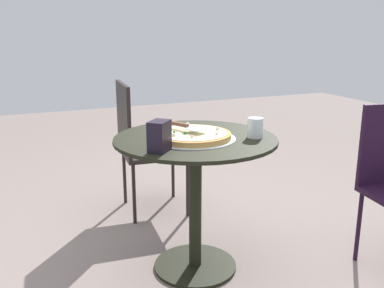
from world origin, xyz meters
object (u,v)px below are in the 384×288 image
pizza_server (187,126)px  napkin_dispenser (159,136)px  patio_chair_near (142,140)px  patio_table (195,175)px  drinking_cup (255,128)px  pizza_on_tray (192,136)px

pizza_server → napkin_dispenser: napkin_dispenser is taller
pizza_server → patio_chair_near: size_ratio=0.23×
napkin_dispenser → patio_chair_near: size_ratio=0.15×
patio_table → drinking_cup: bearing=-23.9°
pizza_on_tray → drinking_cup: 0.32m
patio_table → drinking_cup: (0.27, -0.12, 0.25)m
pizza_on_tray → patio_table: bearing=36.0°
pizza_server → drinking_cup: size_ratio=2.13×
pizza_on_tray → napkin_dispenser: bearing=-145.9°
patio_table → napkin_dispenser: (-0.25, -0.17, 0.27)m
pizza_on_tray → napkin_dispenser: (-0.22, -0.15, 0.05)m
patio_table → patio_chair_near: 0.84m
patio_table → patio_chair_near: size_ratio=0.90×
patio_table → napkin_dispenser: bearing=-145.7°
patio_table → drinking_cup: size_ratio=8.31×
pizza_server → drinking_cup: (0.32, -0.14, -0.01)m
pizza_on_tray → patio_chair_near: size_ratio=0.48×
patio_chair_near → pizza_server: bearing=-90.5°
patio_table → pizza_on_tray: pizza_on_tray is taller
napkin_dispenser → patio_table: bearing=167.7°
pizza_on_tray → patio_chair_near: 0.89m
patio_table → patio_chair_near: (-0.03, 0.84, -0.01)m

